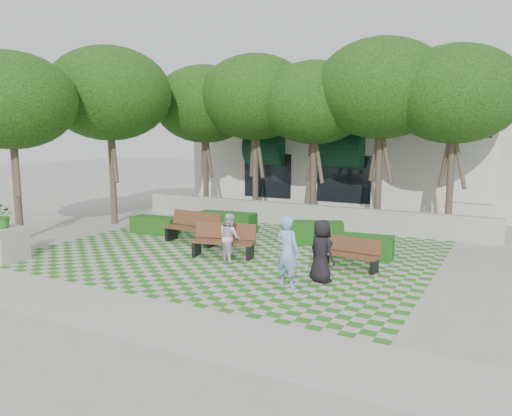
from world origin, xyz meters
The scene contains 18 objects.
ground centered at (0.00, 0.00, 0.00)m, with size 90.00×90.00×0.00m, color gray.
lawn centered at (0.00, 1.00, 0.01)m, with size 12.00×12.00×0.00m, color #2B721E.
sidewalk_south centered at (0.00, -4.70, 0.01)m, with size 16.00×2.00×0.01m, color #9E9B93.
sidewalk_west centered at (-7.20, 1.00, 0.01)m, with size 2.00×12.00×0.01m, color #9E9B93.
retaining_wall centered at (0.00, 6.20, 0.45)m, with size 15.00×0.36×0.90m, color #9E9B93.
bench_east centered at (3.80, 0.88, 0.42)m, with size 1.70×0.70×0.87m.
bench_mid centered at (-0.03, 0.39, 0.49)m, with size 2.03×1.07×1.02m.
bench_west centered at (-1.99, 1.56, 0.52)m, with size 2.08×0.80×1.07m.
hedge_east centered at (3.68, 2.39, 0.33)m, with size 1.90×0.76×0.66m, color #134913.
hedge_midright centered at (1.64, 3.46, 0.37)m, with size 2.10×0.84×0.74m, color #154813.
hedge_midleft centered at (-1.87, 3.51, 0.39)m, with size 2.23×0.89×0.78m, color #144813.
hedge_west centered at (-4.17, 2.18, 0.32)m, with size 1.82×0.73×0.64m, color #194713.
planter_front centered at (-5.50, -3.05, 0.71)m, with size 1.00×1.00×1.75m.
person_blue centered at (2.94, -1.42, 0.89)m, with size 0.65×0.43×1.79m, color #79A7DE.
person_dark centered at (3.53, -0.64, 0.80)m, with size 0.79×0.51×1.61m, color black.
person_white centered at (0.40, 0.05, 0.72)m, with size 0.70×0.54×1.44m, color silver.
tree_row centered at (-1.86, 5.95, 5.18)m, with size 17.70×13.40×7.41m.
building centered at (0.93, 14.08, 2.52)m, with size 18.00×8.92×5.15m.
Camera 1 is at (7.88, -12.25, 3.78)m, focal length 35.00 mm.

